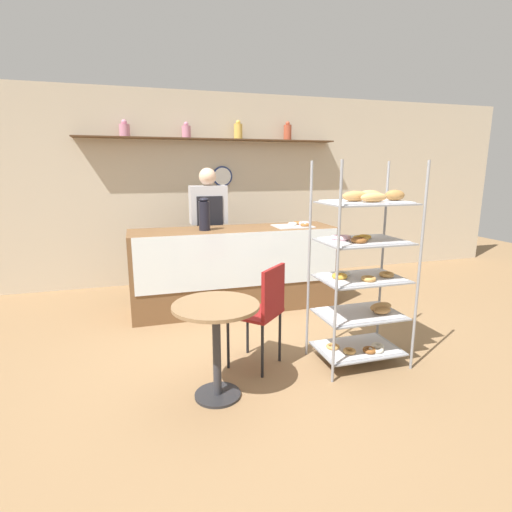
# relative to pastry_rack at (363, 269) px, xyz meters

# --- Properties ---
(ground_plane) EXTENTS (14.00, 14.00, 0.00)m
(ground_plane) POSITION_rel_pastry_rack_xyz_m (-0.68, 0.33, -0.83)
(ground_plane) COLOR olive
(back_wall) EXTENTS (10.00, 0.30, 2.70)m
(back_wall) POSITION_rel_pastry_rack_xyz_m (-0.68, 3.04, 0.53)
(back_wall) COLOR beige
(back_wall) RESTS_ON ground_plane
(display_counter) EXTENTS (2.40, 0.66, 0.96)m
(display_counter) POSITION_rel_pastry_rack_xyz_m (-0.68, 1.67, -0.35)
(display_counter) COLOR brown
(display_counter) RESTS_ON ground_plane
(pastry_rack) EXTENTS (0.75, 0.52, 1.71)m
(pastry_rack) POSITION_rel_pastry_rack_xyz_m (0.00, 0.00, 0.00)
(pastry_rack) COLOR gray
(pastry_rack) RESTS_ON ground_plane
(person_worker) EXTENTS (0.47, 0.23, 1.66)m
(person_worker) POSITION_rel_pastry_rack_xyz_m (-0.88, 2.25, 0.07)
(person_worker) COLOR #282833
(person_worker) RESTS_ON ground_plane
(cafe_table) EXTENTS (0.62, 0.62, 0.71)m
(cafe_table) POSITION_rel_pastry_rack_xyz_m (-1.28, -0.18, -0.30)
(cafe_table) COLOR #262628
(cafe_table) RESTS_ON ground_plane
(cafe_chair) EXTENTS (0.54, 0.54, 0.88)m
(cafe_chair) POSITION_rel_pastry_rack_xyz_m (-0.82, 0.15, -0.29)
(cafe_chair) COLOR black
(cafe_chair) RESTS_ON ground_plane
(coffee_carafe) EXTENTS (0.13, 0.13, 0.37)m
(coffee_carafe) POSITION_rel_pastry_rack_xyz_m (-1.04, 1.64, 0.31)
(coffee_carafe) COLOR black
(coffee_carafe) RESTS_ON display_counter
(donut_tray_counter) EXTENTS (0.45, 0.36, 0.05)m
(donut_tray_counter) POSITION_rel_pastry_rack_xyz_m (0.08, 1.63, 0.15)
(donut_tray_counter) COLOR silver
(donut_tray_counter) RESTS_ON display_counter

